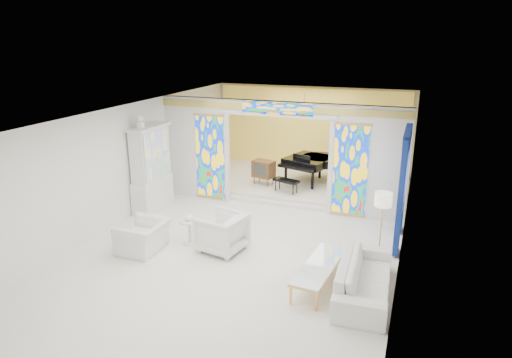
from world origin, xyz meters
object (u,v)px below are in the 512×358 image
at_px(china_cabinet, 151,169).
at_px(coffee_table, 320,266).
at_px(sofa, 364,278).
at_px(grand_piano, 314,161).
at_px(tv_console, 264,169).
at_px(armchair_left, 143,237).
at_px(armchair_right, 222,232).

distance_m(china_cabinet, coffee_table, 5.89).
distance_m(sofa, grand_piano, 6.49).
bearing_deg(tv_console, grand_piano, 42.98).
xyz_separation_m(armchair_left, tv_console, (1.10, 5.05, 0.32)).
relative_size(armchair_left, armchair_right, 1.10).
height_order(armchair_left, coffee_table, armchair_left).
xyz_separation_m(china_cabinet, coffee_table, (5.30, -2.45, -0.78)).
distance_m(armchair_left, grand_piano, 6.41).
relative_size(china_cabinet, armchair_left, 2.55).
bearing_deg(tv_console, coffee_table, -46.81).
distance_m(armchair_left, armchair_right, 1.77).
distance_m(armchair_right, coffee_table, 2.50).
xyz_separation_m(china_cabinet, armchair_right, (2.90, -1.75, -0.73)).
relative_size(armchair_right, tv_console, 1.28).
relative_size(armchair_right, grand_piano, 0.38).
bearing_deg(sofa, tv_console, 33.88).
height_order(armchair_left, grand_piano, grand_piano).
height_order(sofa, grand_piano, grand_piano).
xyz_separation_m(armchair_right, coffee_table, (2.40, -0.70, -0.05)).
bearing_deg(grand_piano, tv_console, -133.32).
relative_size(armchair_left, coffee_table, 0.54).
height_order(coffee_table, tv_console, tv_console).
distance_m(china_cabinet, sofa, 6.71).
distance_m(china_cabinet, tv_console, 3.60).
bearing_deg(armchair_left, china_cabinet, -152.58).
xyz_separation_m(coffee_table, tv_console, (-2.95, 5.13, 0.28)).
distance_m(coffee_table, grand_piano, 6.15).
height_order(china_cabinet, tv_console, china_cabinet).
height_order(china_cabinet, sofa, china_cabinet).
relative_size(sofa, grand_piano, 0.92).
relative_size(armchair_left, grand_piano, 0.42).
bearing_deg(grand_piano, armchair_left, -96.31).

